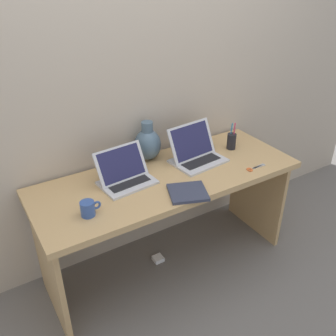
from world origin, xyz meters
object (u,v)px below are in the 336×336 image
at_px(laptop_left, 124,174).
at_px(power_brick, 158,259).
at_px(laptop_right, 195,152).
at_px(pen_cup, 232,141).
at_px(scissors, 253,168).
at_px(green_vase, 148,144).
at_px(notebook_stack, 188,192).
at_px(coffee_mug, 88,208).

xyz_separation_m(laptop_left, power_brick, (0.21, -0.01, -0.76)).
distance_m(laptop_right, pen_cup, 0.31).
bearing_deg(power_brick, scissors, -26.69).
relative_size(green_vase, notebook_stack, 1.24).
height_order(laptop_left, pen_cup, laptop_left).
distance_m(green_vase, scissors, 0.69).
xyz_separation_m(pen_cup, power_brick, (-0.61, -0.02, -0.77)).
relative_size(green_vase, coffee_mug, 2.35).
relative_size(coffee_mug, scissors, 0.75).
bearing_deg(scissors, pen_cup, 77.26).
xyz_separation_m(coffee_mug, scissors, (1.05, -0.09, -0.04)).
height_order(coffee_mug, scissors, coffee_mug).
xyz_separation_m(notebook_stack, pen_cup, (0.57, 0.31, 0.05)).
distance_m(laptop_left, pen_cup, 0.82).
bearing_deg(laptop_right, green_vase, 144.53).
height_order(laptop_right, notebook_stack, laptop_right).
bearing_deg(pen_cup, coffee_mug, -169.42).
height_order(green_vase, scissors, green_vase).
bearing_deg(pen_cup, notebook_stack, -151.42).
xyz_separation_m(laptop_right, pen_cup, (0.31, 0.01, -0.00)).
height_order(green_vase, coffee_mug, green_vase).
relative_size(coffee_mug, pen_cup, 0.57).
distance_m(coffee_mug, pen_cup, 1.14).
bearing_deg(coffee_mug, notebook_stack, -10.74).
height_order(laptop_right, scissors, laptop_right).
bearing_deg(laptop_left, laptop_right, 0.60).
bearing_deg(laptop_right, notebook_stack, -130.78).
xyz_separation_m(notebook_stack, scissors, (0.51, 0.02, -0.01)).
xyz_separation_m(green_vase, power_brick, (-0.05, -0.19, -0.82)).
xyz_separation_m(laptop_left, scissors, (0.75, -0.28, -0.05)).
bearing_deg(pen_cup, laptop_right, -178.70).
distance_m(laptop_right, notebook_stack, 0.41).
height_order(notebook_stack, pen_cup, pen_cup).
distance_m(notebook_stack, coffee_mug, 0.56).
distance_m(laptop_left, laptop_right, 0.51).
relative_size(green_vase, scissors, 1.76).
distance_m(pen_cup, scissors, 0.31).
height_order(pen_cup, power_brick, pen_cup).
xyz_separation_m(coffee_mug, pen_cup, (1.12, 0.21, 0.02)).
bearing_deg(green_vase, coffee_mug, -145.64).
bearing_deg(laptop_left, scissors, -20.51).
distance_m(scissors, power_brick, 0.94).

